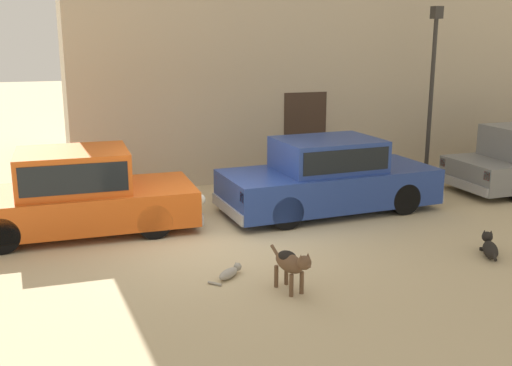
# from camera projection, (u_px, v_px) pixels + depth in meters

# --- Properties ---
(ground_plane) EXTENTS (80.00, 80.00, 0.00)m
(ground_plane) POSITION_uv_depth(u_px,v_px,m) (212.00, 240.00, 10.31)
(ground_plane) COLOR tan
(parked_sedan_nearest) EXTENTS (4.28, 1.84, 1.48)m
(parked_sedan_nearest) POSITION_uv_depth(u_px,v_px,m) (76.00, 192.00, 10.61)
(parked_sedan_nearest) COLOR #D15619
(parked_sedan_nearest) RESTS_ON ground_plane
(parked_sedan_second) EXTENTS (4.47, 1.96, 1.46)m
(parked_sedan_second) POSITION_uv_depth(u_px,v_px,m) (328.00, 176.00, 11.88)
(parked_sedan_second) COLOR navy
(parked_sedan_second) RESTS_ON ground_plane
(stray_dog_spotted) EXTENTS (0.35, 0.94, 0.65)m
(stray_dog_spotted) POSITION_uv_depth(u_px,v_px,m) (291.00, 263.00, 8.14)
(stray_dog_spotted) COLOR brown
(stray_dog_spotted) RESTS_ON ground_plane
(stray_dog_tan) EXTENTS (0.55, 0.87, 0.33)m
(stray_dog_tan) POSITION_uv_depth(u_px,v_px,m) (490.00, 247.00, 9.56)
(stray_dog_tan) COLOR black
(stray_dog_tan) RESTS_ON ground_plane
(stray_cat) EXTENTS (0.59, 0.48, 0.16)m
(stray_cat) POSITION_uv_depth(u_px,v_px,m) (230.00, 273.00, 8.70)
(stray_cat) COLOR gray
(stray_cat) RESTS_ON ground_plane
(street_lamp) EXTENTS (0.22, 0.22, 4.09)m
(street_lamp) POSITION_uv_depth(u_px,v_px,m) (433.00, 72.00, 14.15)
(street_lamp) COLOR #2D2B28
(street_lamp) RESTS_ON ground_plane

